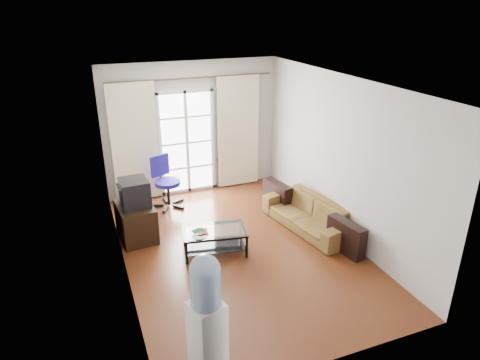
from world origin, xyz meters
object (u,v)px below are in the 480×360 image
coffee_table (215,238)px  task_chair (167,192)px  water_cooler (207,319)px  sofa (308,214)px  crt_tv (133,193)px  tv_stand (136,221)px

coffee_table → task_chair: size_ratio=1.07×
task_chair → water_cooler: bearing=-120.5°
sofa → crt_tv: crt_tv is taller
crt_tv → coffee_table: bearing=-44.1°
water_cooler → coffee_table: bearing=53.4°
sofa → coffee_table: sofa is taller
coffee_table → tv_stand: bearing=139.2°
task_chair → water_cooler: (-0.52, -4.34, 0.51)m
sofa → water_cooler: water_cooler is taller
task_chair → tv_stand: bearing=-150.2°
tv_stand → water_cooler: (0.24, -3.32, 0.50)m
sofa → tv_stand: size_ratio=2.33×
tv_stand → task_chair: task_chair is taller
coffee_table → tv_stand: size_ratio=1.30×
task_chair → water_cooler: size_ratio=0.66×
sofa → task_chair: 2.78m
sofa → task_chair: bearing=-140.2°
crt_tv → tv_stand: bearing=93.1°
water_cooler → task_chair: bearing=66.3°
tv_stand → crt_tv: crt_tv is taller
tv_stand → crt_tv: 0.53m
sofa → water_cooler: (-2.65, -2.55, 0.54)m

